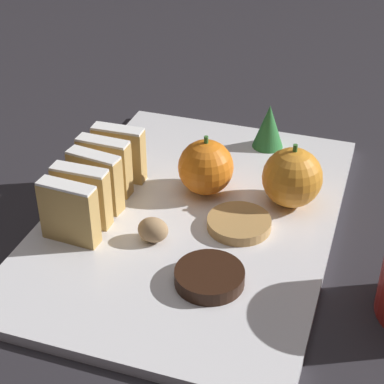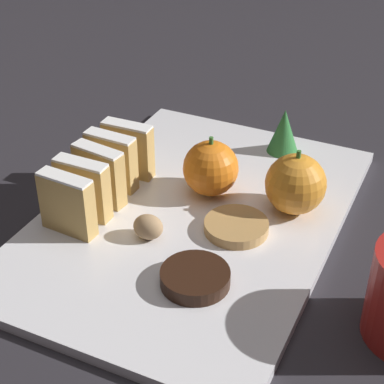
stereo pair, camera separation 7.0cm
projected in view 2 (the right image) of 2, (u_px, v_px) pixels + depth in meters
name	position (u px, v px, depth m)	size (l,w,h in m)	color
ground_plane	(192.00, 223.00, 0.73)	(6.00, 6.00, 0.00)	#28262B
serving_platter	(192.00, 219.00, 0.72)	(0.31, 0.45, 0.01)	white
stollen_slice_front	(67.00, 204.00, 0.68)	(0.06, 0.02, 0.07)	tan
stollen_slice_second	(83.00, 189.00, 0.70)	(0.06, 0.02, 0.07)	tan
stollen_slice_third	(99.00, 175.00, 0.73)	(0.06, 0.03, 0.07)	tan
stollen_slice_fourth	(111.00, 161.00, 0.75)	(0.06, 0.02, 0.07)	tan
stollen_slice_fifth	(128.00, 149.00, 0.78)	(0.06, 0.02, 0.07)	tan
orange_near	(209.00, 168.00, 0.74)	(0.07, 0.07, 0.07)	orange
orange_far	(296.00, 184.00, 0.71)	(0.07, 0.07, 0.08)	orange
walnut	(148.00, 227.00, 0.68)	(0.03, 0.03, 0.03)	tan
chocolate_cookie	(195.00, 278.00, 0.62)	(0.07, 0.07, 0.01)	black
gingerbread_cookie	(236.00, 227.00, 0.69)	(0.07, 0.07, 0.01)	tan
evergreen_sprig	(284.00, 131.00, 0.83)	(0.04, 0.04, 0.06)	#2D7538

